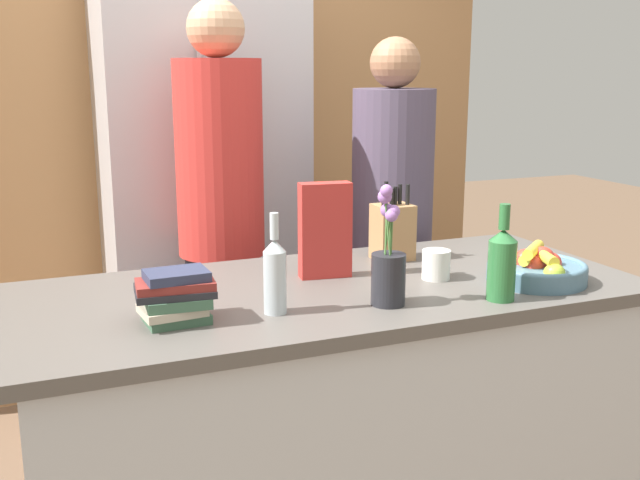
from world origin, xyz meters
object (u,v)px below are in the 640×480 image
Objects in this scene: fruit_bowl at (537,269)px; knife_block at (393,231)px; person_at_sink at (221,213)px; person_in_blue at (392,224)px; coffee_mug at (436,264)px; bottle_vinegar at (275,274)px; refrigerator at (202,193)px; book_stack at (175,297)px; bottle_oil at (502,263)px; cereal_box at (325,230)px; flower_vase at (388,268)px.

fruit_bowl is 1.11× the size of knife_block.
person_at_sink reaches higher than person_in_blue.
knife_block is 0.70m from person_at_sink.
coffee_mug is 0.59m from bottle_vinegar.
book_stack is (-0.43, -1.49, -0.02)m from refrigerator.
coffee_mug is at bearing 102.01° from bottle_oil.
fruit_bowl is (0.67, -1.54, -0.04)m from refrigerator.
bottle_oil is at bearing -152.65° from fruit_bowl.
knife_block is at bearing 35.33° from bottle_vinegar.
refrigerator reaches higher than cereal_box.
flower_vase is 0.34m from cereal_box.
book_stack is at bearing 170.09° from bottle_oil.
knife_block is 0.98× the size of bottle_oil.
bottle_oil is at bearing -82.73° from knife_block.
refrigerator is at bearing 113.65° from fruit_bowl.
person_in_blue is (-0.05, 0.86, -0.02)m from fruit_bowl.
bottle_oil is 0.16× the size of person_in_blue.
flower_vase is at bearing -8.68° from bottle_vinegar.
flower_vase is 1.01m from person_in_blue.
bottle_vinegar is at bearing -144.67° from knife_block.
person_at_sink is at bearing 116.33° from bottle_oil.
coffee_mug is 0.27m from bottle_oil.
flower_vase is 1.23× the size of bottle_oil.
knife_block reaches higher than coffee_mug.
knife_block is at bearing 92.67° from coffee_mug.
bottle_oil is (-0.21, -0.11, 0.07)m from fruit_bowl.
coffee_mug is at bearing -73.78° from refrigerator.
flower_vase is at bearing -53.46° from person_at_sink.
bottle_vinegar is at bearing -132.98° from cereal_box.
flower_vase is at bearing 165.22° from bottle_oil.
flower_vase reaches higher than fruit_bowl.
coffee_mug is at bearing -35.28° from person_at_sink.
knife_block is 0.15× the size of person_at_sink.
flower_vase reaches higher than bottle_vinegar.
cereal_box is (-0.30, -0.12, 0.05)m from knife_block.
refrigerator is 1.19m from knife_block.
flower_vase is 0.58m from book_stack.
refrigerator is 1.45m from coffee_mug.
refrigerator is 17.94× the size of coffee_mug.
refrigerator is at bearing 105.57° from bottle_oil.
refrigerator is 1.55m from book_stack.
fruit_bowl is at bearing -66.35° from refrigerator.
knife_block is 0.90m from book_stack.
refrigerator is 1.21× the size of person_in_blue.
bottle_vinegar is (-0.31, 0.05, 0.00)m from flower_vase.
refrigerator reaches higher than flower_vase.
flower_vase is 0.33m from bottle_oil.
flower_vase is at bearing -81.12° from cereal_box.
bottle_vinegar is at bearing -167.54° from coffee_mug.
flower_vase is at bearing -84.72° from refrigerator.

